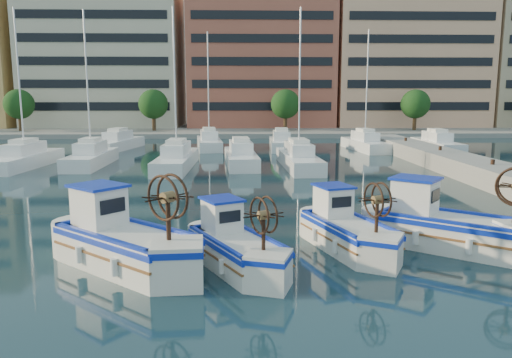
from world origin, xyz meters
The scene contains 7 objects.
ground centered at (0.00, 0.00, 0.00)m, with size 300.00×300.00×0.00m, color #1B3948.
waterfront centered at (9.23, 65.04, 11.10)m, with size 180.00×40.00×25.60m.
yacht_marina centered at (-3.02, 27.77, 0.53)m, with size 37.72×23.49×11.50m.
fishing_boat_a centered at (-5.86, -0.30, 0.87)m, with size 4.99×4.71×3.15m.
fishing_boat_b centered at (-2.38, -0.41, 0.71)m, with size 3.28×4.25×2.56m.
fishing_boat_c centered at (1.45, 1.32, 0.73)m, with size 2.90×4.40×2.66m.
fishing_boat_d centered at (4.95, 1.31, 0.84)m, with size 4.91×4.45×3.06m.
Camera 1 is at (-2.20, -15.31, 5.27)m, focal length 35.00 mm.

